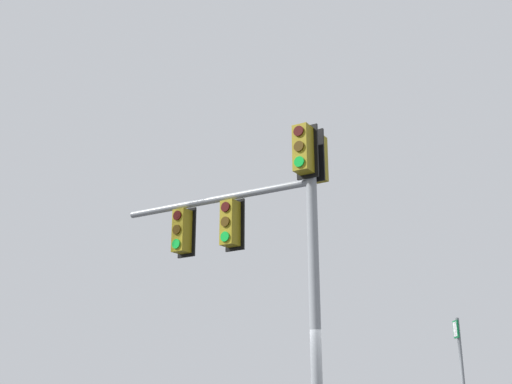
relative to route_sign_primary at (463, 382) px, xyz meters
The scene contains 2 objects.
signal_mast_assembly 4.72m from the route_sign_primary, 68.61° to the left, with size 4.41×2.33×6.26m.
route_sign_primary is the anchor object (origin of this frame).
Camera 1 is at (-8.42, 7.76, 1.56)m, focal length 43.63 mm.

